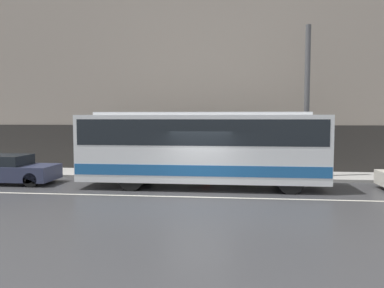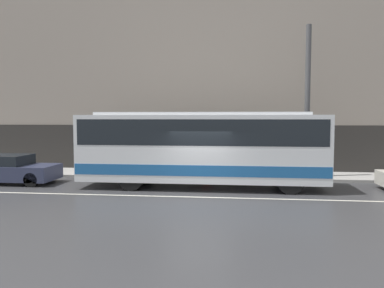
{
  "view_description": "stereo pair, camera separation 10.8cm",
  "coord_description": "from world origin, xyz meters",
  "px_view_note": "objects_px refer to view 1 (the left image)",
  "views": [
    {
      "loc": [
        1.26,
        -14.12,
        3.04
      ],
      "look_at": [
        -0.47,
        2.12,
        1.9
      ],
      "focal_mm": 35.0,
      "sensor_mm": 36.0,
      "label": 1
    },
    {
      "loc": [
        1.37,
        -14.11,
        3.04
      ],
      "look_at": [
        -0.47,
        2.12,
        1.9
      ],
      "focal_mm": 35.0,
      "sensor_mm": 36.0,
      "label": 2
    }
  ],
  "objects_px": {
    "pedestrian_waiting": "(206,159)",
    "transit_bus": "(202,145)",
    "sedan_dark_behind": "(5,170)",
    "utility_pole_near": "(307,102)"
  },
  "relations": [
    {
      "from": "sedan_dark_behind",
      "to": "pedestrian_waiting",
      "type": "relative_size",
      "value": 2.87
    },
    {
      "from": "pedestrian_waiting",
      "to": "transit_bus",
      "type": "bearing_deg",
      "value": -89.41
    },
    {
      "from": "sedan_dark_behind",
      "to": "pedestrian_waiting",
      "type": "distance_m",
      "value": 9.71
    },
    {
      "from": "utility_pole_near",
      "to": "pedestrian_waiting",
      "type": "bearing_deg",
      "value": 174.14
    },
    {
      "from": "transit_bus",
      "to": "sedan_dark_behind",
      "type": "relative_size",
      "value": 2.26
    },
    {
      "from": "sedan_dark_behind",
      "to": "utility_pole_near",
      "type": "xyz_separation_m",
      "value": [
        14.15,
        2.75,
        3.21
      ]
    },
    {
      "from": "utility_pole_near",
      "to": "pedestrian_waiting",
      "type": "xyz_separation_m",
      "value": [
        -5.0,
        0.51,
        -2.96
      ]
    },
    {
      "from": "transit_bus",
      "to": "utility_pole_near",
      "type": "height_order",
      "value": "utility_pole_near"
    },
    {
      "from": "transit_bus",
      "to": "utility_pole_near",
      "type": "relative_size",
      "value": 1.42
    },
    {
      "from": "sedan_dark_behind",
      "to": "utility_pole_near",
      "type": "relative_size",
      "value": 0.63
    }
  ]
}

